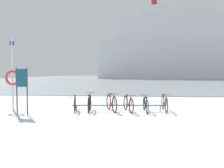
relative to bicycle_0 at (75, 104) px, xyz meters
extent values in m
cube|color=silver|center=(2.52, -4.34, -0.38)|extent=(80.00, 22.00, 0.08)
cube|color=gray|center=(2.52, 61.66, -0.38)|extent=(80.00, 110.00, 0.08)
cube|color=#47474C|center=(2.52, 6.66, -0.36)|extent=(80.00, 0.50, 0.05)
cylinder|color=#4C5156|center=(1.99, 0.02, -0.06)|extent=(4.21, 0.33, 0.05)
cylinder|color=#4C5156|center=(0.10, -0.11, -0.20)|extent=(0.04, 0.04, 0.28)
cylinder|color=#4C5156|center=(3.88, 0.14, -0.20)|extent=(0.04, 0.04, 0.28)
torus|color=black|center=(0.10, -0.48, -0.03)|extent=(0.17, 0.62, 0.63)
torus|color=black|center=(-0.10, 0.48, -0.03)|extent=(0.17, 0.62, 0.63)
cylinder|color=#B22D2D|center=(0.03, -0.16, 0.09)|extent=(0.14, 0.51, 0.54)
cylinder|color=#B22D2D|center=(-0.03, 0.15, 0.06)|extent=(0.07, 0.18, 0.48)
cylinder|color=#B22D2D|center=(0.02, -0.09, 0.32)|extent=(0.17, 0.63, 0.08)
cylinder|color=#B22D2D|center=(-0.06, 0.28, -0.10)|extent=(0.12, 0.43, 0.18)
cylinder|color=#B22D2D|center=(0.09, -0.44, 0.16)|extent=(0.06, 0.11, 0.38)
cube|color=black|center=(-0.05, 0.22, 0.34)|extent=(0.12, 0.21, 0.05)
cylinder|color=#B22D2D|center=(0.09, -0.40, 0.39)|extent=(0.46, 0.12, 0.02)
torus|color=black|center=(0.62, 0.53, 0.01)|extent=(0.13, 0.71, 0.70)
torus|color=black|center=(0.72, -0.45, 0.01)|extent=(0.13, 0.71, 0.70)
cylinder|color=#B22D2D|center=(0.65, 0.21, 0.14)|extent=(0.09, 0.52, 0.59)
cylinder|color=#B22D2D|center=(0.68, -0.11, 0.11)|extent=(0.06, 0.19, 0.53)
cylinder|color=#B22D2D|center=(0.66, 0.14, 0.39)|extent=(0.10, 0.65, 0.08)
cylinder|color=#B22D2D|center=(0.70, -0.24, -0.07)|extent=(0.08, 0.43, 0.19)
cylinder|color=#B22D2D|center=(0.62, 0.49, 0.21)|extent=(0.05, 0.11, 0.41)
cube|color=black|center=(0.69, -0.18, 0.41)|extent=(0.10, 0.21, 0.05)
cylinder|color=#B22D2D|center=(0.62, 0.46, 0.47)|extent=(0.46, 0.07, 0.02)
torus|color=black|center=(1.84, -0.33, 0.02)|extent=(0.29, 0.69, 0.72)
torus|color=black|center=(1.50, 0.58, 0.02)|extent=(0.29, 0.69, 0.72)
cylinder|color=#B22D2D|center=(1.73, -0.04, 0.15)|extent=(0.21, 0.50, 0.61)
cylinder|color=#B22D2D|center=(1.62, 0.26, 0.12)|extent=(0.10, 0.18, 0.54)
cylinder|color=#B22D2D|center=(1.70, 0.03, 0.42)|extent=(0.25, 0.61, 0.09)
cylinder|color=#B22D2D|center=(1.57, 0.39, -0.06)|extent=(0.18, 0.41, 0.20)
cylinder|color=#B22D2D|center=(1.82, -0.30, 0.23)|extent=(0.07, 0.11, 0.43)
cube|color=black|center=(1.59, 0.33, 0.43)|extent=(0.14, 0.22, 0.05)
cylinder|color=#B22D2D|center=(1.81, -0.26, 0.49)|extent=(0.44, 0.18, 0.02)
torus|color=black|center=(2.57, -0.51, 0.00)|extent=(0.21, 0.66, 0.67)
torus|color=black|center=(2.31, 0.53, 0.00)|extent=(0.21, 0.66, 0.67)
cylinder|color=#B22D2D|center=(2.48, -0.18, 0.12)|extent=(0.17, 0.56, 0.57)
cylinder|color=#B22D2D|center=(2.40, 0.16, 0.09)|extent=(0.08, 0.20, 0.51)
cylinder|color=#B22D2D|center=(2.46, -0.10, 0.37)|extent=(0.21, 0.69, 0.08)
cylinder|color=#B22D2D|center=(2.36, 0.31, -0.08)|extent=(0.15, 0.46, 0.19)
cylinder|color=#B22D2D|center=(2.56, -0.48, 0.19)|extent=(0.06, 0.12, 0.40)
cube|color=black|center=(2.38, 0.24, 0.38)|extent=(0.13, 0.21, 0.05)
cylinder|color=#B22D2D|center=(2.55, -0.44, 0.44)|extent=(0.45, 0.14, 0.02)
torus|color=black|center=(3.18, 0.48, -0.03)|extent=(0.07, 0.62, 0.62)
torus|color=black|center=(3.24, -0.57, -0.03)|extent=(0.07, 0.62, 0.62)
cylinder|color=#1E2328|center=(3.20, 0.14, 0.08)|extent=(0.07, 0.55, 0.53)
cylinder|color=#1E2328|center=(3.22, -0.20, 0.06)|extent=(0.05, 0.19, 0.47)
cylinder|color=#1E2328|center=(3.21, 0.06, 0.31)|extent=(0.08, 0.69, 0.08)
cylinder|color=#1E2328|center=(3.23, -0.35, -0.10)|extent=(0.06, 0.46, 0.17)
cylinder|color=#1E2328|center=(3.18, 0.44, 0.15)|extent=(0.04, 0.12, 0.37)
cube|color=black|center=(3.23, -0.28, 0.33)|extent=(0.09, 0.20, 0.05)
cylinder|color=#1E2328|center=(3.19, 0.40, 0.38)|extent=(0.46, 0.05, 0.02)
torus|color=black|center=(4.09, -0.29, 0.00)|extent=(0.04, 0.69, 0.69)
torus|color=black|center=(4.09, 0.79, 0.00)|extent=(0.04, 0.69, 0.69)
cylinder|color=brown|center=(4.09, 0.06, 0.13)|extent=(0.04, 0.57, 0.59)
cylinder|color=brown|center=(4.09, 0.41, 0.10)|extent=(0.04, 0.20, 0.52)
cylinder|color=brown|center=(4.09, 0.14, 0.38)|extent=(0.04, 0.70, 0.08)
cylinder|color=brown|center=(4.09, 0.56, -0.08)|extent=(0.04, 0.47, 0.19)
cylinder|color=brown|center=(4.09, -0.25, 0.21)|extent=(0.04, 0.12, 0.41)
cube|color=black|center=(4.09, 0.49, 0.40)|extent=(0.08, 0.20, 0.05)
cylinder|color=brown|center=(4.09, -0.21, 0.46)|extent=(0.46, 0.03, 0.02)
cylinder|color=#33383D|center=(-2.24, -0.99, 0.64)|extent=(0.05, 0.05, 1.97)
cylinder|color=#33383D|center=(-1.75, -1.07, 0.64)|extent=(0.05, 0.05, 1.97)
cube|color=navy|center=(-2.00, -1.03, 1.20)|extent=(0.55, 0.13, 0.75)
cylinder|color=silver|center=(-2.94, -0.01, 1.34)|extent=(0.08, 0.08, 3.37)
cylinder|color=white|center=(-2.94, -0.01, 2.02)|extent=(0.09, 0.09, 0.30)
torus|color=red|center=(-2.94, -0.01, 1.18)|extent=(0.72, 0.11, 0.72)
cube|color=navy|center=(-2.94, -0.01, 2.78)|extent=(0.20, 0.03, 0.20)
cube|color=white|center=(16.87, 58.53, 5.46)|extent=(47.20, 11.55, 11.60)
cube|color=white|center=(15.70, 58.59, 14.45)|extent=(35.45, 9.57, 6.38)
cube|color=white|center=(15.70, 58.59, 19.26)|extent=(21.36, 7.47, 3.25)
camera|label=1|loc=(2.47, -10.07, 1.42)|focal=36.03mm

